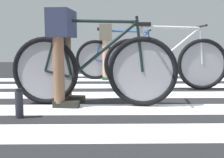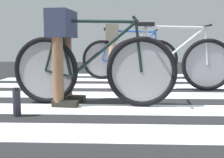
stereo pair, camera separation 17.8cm
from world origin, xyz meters
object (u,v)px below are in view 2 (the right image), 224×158
(cyclist_1_of_3, at_px, (63,44))
(cyclist_3_of_3, at_px, (113,44))
(bicycle_1_of_3, at_px, (92,69))
(water_bottle, at_px, (17,103))
(bicycle_3_of_3, at_px, (130,58))
(bicycle_2_of_3, at_px, (170,63))

(cyclist_1_of_3, relative_size, cyclist_3_of_3, 1.00)
(bicycle_1_of_3, bearing_deg, water_bottle, -134.30)
(cyclist_1_of_3, bearing_deg, bicycle_3_of_3, 77.86)
(cyclist_1_of_3, relative_size, bicycle_2_of_3, 0.57)
(bicycle_3_of_3, bearing_deg, cyclist_3_of_3, -180.00)
(bicycle_2_of_3, bearing_deg, cyclist_3_of_3, 124.17)
(bicycle_2_of_3, bearing_deg, bicycle_1_of_3, -135.17)
(cyclist_1_of_3, bearing_deg, bicycle_1_of_3, -0.00)
(cyclist_1_of_3, distance_m, bicycle_2_of_3, 1.61)
(cyclist_3_of_3, distance_m, water_bottle, 2.84)
(water_bottle, bearing_deg, bicycle_2_of_3, 42.98)
(bicycle_3_of_3, xyz_separation_m, water_bottle, (-1.05, -2.69, -0.26))
(bicycle_1_of_3, xyz_separation_m, cyclist_3_of_3, (0.13, 2.20, 0.25))
(water_bottle, bearing_deg, bicycle_3_of_3, 68.61)
(cyclist_3_of_3, relative_size, water_bottle, 3.84)
(bicycle_2_of_3, xyz_separation_m, water_bottle, (-1.58, -1.47, -0.26))
(cyclist_3_of_3, bearing_deg, bicycle_1_of_3, -93.09)
(bicycle_1_of_3, xyz_separation_m, cyclist_1_of_3, (-0.31, 0.04, 0.25))
(bicycle_3_of_3, distance_m, water_bottle, 2.90)
(bicycle_3_of_3, height_order, cyclist_3_of_3, cyclist_3_of_3)
(bicycle_2_of_3, bearing_deg, water_bottle, -137.59)
(cyclist_1_of_3, height_order, bicycle_2_of_3, cyclist_1_of_3)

